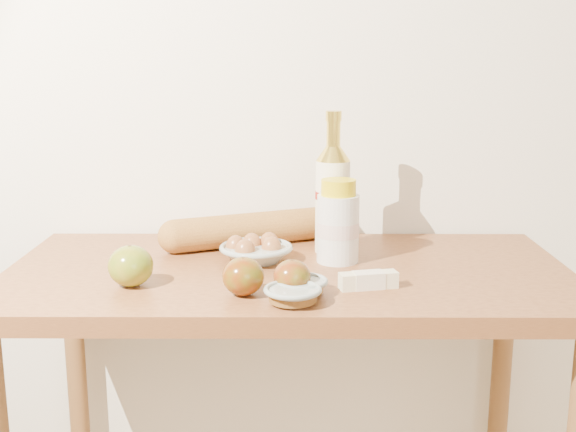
# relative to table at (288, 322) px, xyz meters

# --- Properties ---
(back_wall) EXTENTS (3.50, 0.02, 2.60)m
(back_wall) POSITION_rel_table_xyz_m (0.00, 0.33, 0.52)
(back_wall) COLOR white
(back_wall) RESTS_ON ground
(table) EXTENTS (1.20, 0.60, 0.90)m
(table) POSITION_rel_table_xyz_m (0.00, 0.00, 0.00)
(table) COLOR #94592F
(table) RESTS_ON ground
(bourbon_bottle) EXTENTS (0.09, 0.09, 0.32)m
(bourbon_bottle) POSITION_rel_table_xyz_m (0.10, 0.13, 0.25)
(bourbon_bottle) COLOR #F2EACD
(bourbon_bottle) RESTS_ON table
(cream_bottle) EXTENTS (0.10, 0.10, 0.18)m
(cream_bottle) POSITION_rel_table_xyz_m (0.11, 0.05, 0.21)
(cream_bottle) COLOR silver
(cream_bottle) RESTS_ON table
(egg_bowl) EXTENTS (0.21, 0.21, 0.06)m
(egg_bowl) POSITION_rel_table_xyz_m (-0.07, 0.05, 0.15)
(egg_bowl) COLOR #97A59F
(egg_bowl) RESTS_ON table
(baguette) EXTENTS (0.47, 0.26, 0.08)m
(baguette) POSITION_rel_table_xyz_m (-0.08, 0.19, 0.16)
(baguette) COLOR #B17A36
(baguette) RESTS_ON table
(apple_yellowgreen) EXTENTS (0.11, 0.11, 0.08)m
(apple_yellowgreen) POSITION_rel_table_xyz_m (-0.31, -0.13, 0.16)
(apple_yellowgreen) COLOR olive
(apple_yellowgreen) RESTS_ON table
(apple_redgreen_front) EXTENTS (0.08, 0.08, 0.07)m
(apple_redgreen_front) POSITION_rel_table_xyz_m (-0.08, -0.18, 0.16)
(apple_redgreen_front) COLOR maroon
(apple_redgreen_front) RESTS_ON table
(apple_redgreen_right) EXTENTS (0.09, 0.09, 0.07)m
(apple_redgreen_right) POSITION_rel_table_xyz_m (0.01, -0.17, 0.16)
(apple_redgreen_right) COLOR maroon
(apple_redgreen_right) RESTS_ON table
(sugar_bowl) EXTENTS (0.13, 0.13, 0.03)m
(sugar_bowl) POSITION_rel_table_xyz_m (0.01, -0.23, 0.14)
(sugar_bowl) COLOR #8E9B96
(sugar_bowl) RESTS_ON table
(syrup_bowl) EXTENTS (0.13, 0.13, 0.03)m
(syrup_bowl) POSITION_rel_table_xyz_m (0.03, -0.17, 0.14)
(syrup_bowl) COLOR gray
(syrup_bowl) RESTS_ON table
(butter_stick) EXTENTS (0.12, 0.06, 0.03)m
(butter_stick) POSITION_rel_table_xyz_m (0.16, -0.14, 0.14)
(butter_stick) COLOR beige
(butter_stick) RESTS_ON table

